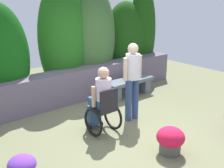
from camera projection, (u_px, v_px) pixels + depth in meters
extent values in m
plane|color=#6E704F|center=(118.00, 130.00, 5.61)|extent=(11.42, 11.42, 0.00)
cube|color=slate|center=(66.00, 87.00, 6.95)|extent=(7.06, 0.51, 0.81)
ellipsoid|color=#205F18|center=(63.00, 40.00, 7.20)|extent=(1.34, 0.94, 2.97)
ellipsoid|color=#3C6430|center=(92.00, 38.00, 7.71)|extent=(1.41, 0.99, 2.92)
ellipsoid|color=#184610|center=(125.00, 41.00, 8.72)|extent=(1.50, 1.05, 2.41)
ellipsoid|color=#194610|center=(142.00, 32.00, 8.86)|extent=(0.96, 0.68, 2.89)
cube|color=slate|center=(114.00, 93.00, 7.14)|extent=(0.20, 0.38, 0.37)
cube|color=slate|center=(143.00, 85.00, 7.78)|extent=(0.20, 0.38, 0.37)
cube|color=slate|center=(129.00, 81.00, 7.39)|extent=(1.42, 0.45, 0.09)
cube|color=black|center=(103.00, 109.00, 5.40)|extent=(0.40, 0.40, 0.06)
cube|color=black|center=(109.00, 100.00, 5.19)|extent=(0.40, 0.04, 0.40)
cube|color=black|center=(94.00, 122.00, 5.75)|extent=(0.28, 0.12, 0.03)
torus|color=black|center=(93.00, 123.00, 5.32)|extent=(0.05, 0.56, 0.56)
torus|color=black|center=(113.00, 116.00, 5.61)|extent=(0.05, 0.56, 0.56)
cylinder|color=black|center=(90.00, 127.00, 5.63)|extent=(0.03, 0.10, 0.10)
cylinder|color=black|center=(101.00, 123.00, 5.80)|extent=(0.03, 0.10, 0.10)
cube|color=#315276|center=(100.00, 102.00, 5.44)|extent=(0.30, 0.40, 0.16)
cube|color=#315276|center=(94.00, 115.00, 5.69)|extent=(0.26, 0.14, 0.43)
cylinder|color=silver|center=(104.00, 91.00, 5.27)|extent=(0.30, 0.30, 0.50)
cylinder|color=tan|center=(94.00, 97.00, 5.22)|extent=(0.08, 0.08, 0.40)
cylinder|color=tan|center=(109.00, 92.00, 5.45)|extent=(0.08, 0.08, 0.40)
sphere|color=tan|center=(103.00, 73.00, 5.16)|extent=(0.22, 0.22, 0.22)
cylinder|color=navy|center=(128.00, 100.00, 5.94)|extent=(0.14, 0.14, 0.91)
cylinder|color=navy|center=(135.00, 98.00, 6.06)|extent=(0.14, 0.14, 0.91)
cylinder|color=white|center=(133.00, 67.00, 5.77)|extent=(0.30, 0.30, 0.53)
cylinder|color=beige|center=(125.00, 69.00, 5.66)|extent=(0.09, 0.09, 0.47)
cylinder|color=beige|center=(140.00, 66.00, 5.90)|extent=(0.09, 0.09, 0.47)
sphere|color=beige|center=(133.00, 49.00, 5.66)|extent=(0.22, 0.22, 0.22)
cylinder|color=#4C5047|center=(170.00, 147.00, 4.80)|extent=(0.36, 0.36, 0.20)
ellipsoid|color=#2B5717|center=(170.00, 140.00, 4.76)|extent=(0.40, 0.40, 0.12)
ellipsoid|color=#E11B42|center=(171.00, 137.00, 4.74)|extent=(0.48, 0.48, 0.35)
ellipsoid|color=#204A0E|center=(22.00, 167.00, 4.03)|extent=(0.29, 0.29, 0.10)
ellipsoid|color=purple|center=(22.00, 164.00, 4.01)|extent=(0.41, 0.41, 0.27)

